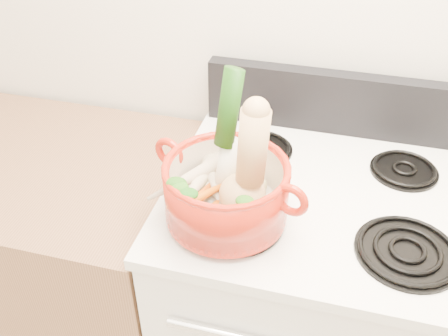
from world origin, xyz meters
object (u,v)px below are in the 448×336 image
(stove_body, at_px, (305,316))
(squash, at_px, (243,163))
(dutch_oven, at_px, (226,191))
(leek, at_px, (227,136))

(stove_body, xyz_separation_m, squash, (-0.17, -0.16, 0.67))
(dutch_oven, bearing_deg, leek, 121.87)
(stove_body, height_order, leek, leek)
(dutch_oven, height_order, leek, leek)
(stove_body, relative_size, leek, 2.91)
(stove_body, height_order, dutch_oven, dutch_oven)
(stove_body, height_order, squash, squash)
(dutch_oven, distance_m, squash, 0.10)
(stove_body, relative_size, squash, 3.53)
(dutch_oven, xyz_separation_m, leek, (-0.01, 0.04, 0.12))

